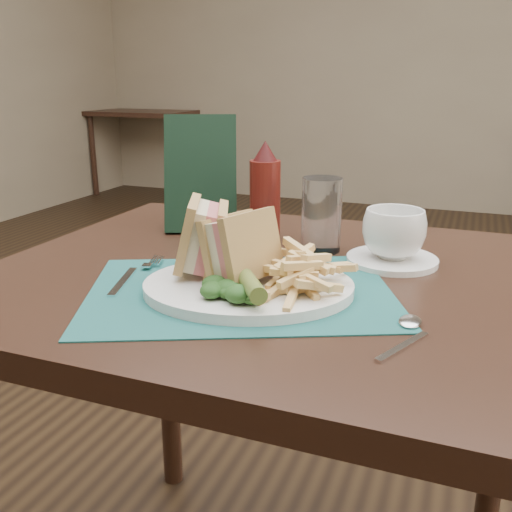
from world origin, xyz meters
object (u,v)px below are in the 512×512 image
Objects in this scene: sandwich_half_a at (188,236)px; ketchup_bottle at (265,191)px; coffee_cup at (394,234)px; saucer at (392,260)px; plate at (248,287)px; check_presenter at (201,174)px; table_bg_left at (149,152)px; placemat at (240,291)px; sandwich_half_b at (231,243)px; drinking_glass at (321,215)px; table_main at (270,467)px.

sandwich_half_a is 0.59× the size of ketchup_bottle.
ketchup_bottle reaches higher than coffee_cup.
sandwich_half_a is 0.35m from saucer.
plate is 2.91× the size of coffee_cup.
table_bg_left is at bearing 100.48° from check_presenter.
check_presenter is at bearing 124.97° from placemat.
check_presenter is at bearing 144.28° from sandwich_half_b.
sandwich_half_b is 0.79× the size of drinking_glass.
drinking_glass is 0.27m from check_presenter.
table_bg_left is at bearing 99.45° from sandwich_half_a.
table_bg_left is at bearing 123.97° from table_main.
saucer is at bearing 31.79° from table_main.
placemat is 3.33× the size of drinking_glass.
ketchup_bottle is 0.80× the size of check_presenter.
table_main is 4.84× the size of ketchup_bottle.
check_presenter is (-0.26, 0.06, 0.05)m from drinking_glass.
table_main is 6.92× the size of drinking_glass.
table_bg_left is 4.69m from sandwich_half_b.
plate is (0.00, -0.11, 0.38)m from table_main.
placemat is 0.29m from ketchup_bottle.
table_main is 8.22× the size of sandwich_half_a.
sandwich_half_b is (0.07, -0.00, -0.00)m from sandwich_half_a.
table_bg_left is 3.87× the size of check_presenter.
drinking_glass is at bearing 35.60° from sandwich_half_a.
plate is at bearing 4.81° from sandwich_half_b.
table_main is at bearing -65.92° from ketchup_bottle.
saucer reaches higher than table_bg_left.
check_presenter is at bearing 108.04° from plate.
sandwich_half_b is 0.29m from coffee_cup.
placemat is 0.11m from sandwich_half_a.
saucer is 0.65× the size of check_presenter.
drinking_glass is at bearing -14.03° from ketchup_bottle.
table_bg_left is at bearing 126.50° from saucer.
saucer reaches higher than table_main.
table_main is at bearing 72.54° from plate.
plate is at bearing -56.74° from table_bg_left.
coffee_cup is at bearing 0.00° from saucer.
table_main is at bearing 94.89° from sandwich_half_b.
drinking_glass is at bearing 93.85° from sandwich_half_b.
ketchup_bottle is at bearing 167.12° from coffee_cup.
plate is at bearing -75.96° from check_presenter.
drinking_glass reaches higher than saucer.
placemat is 0.38m from check_presenter.
saucer is (0.27, 0.20, -0.07)m from sandwich_half_a.
sandwich_half_a is at bearing -89.81° from check_presenter.
placemat is at bearing -130.63° from coffee_cup.
table_main is 0.39m from placemat.
coffee_cup is at bearing -53.50° from table_bg_left.
drinking_glass is 0.70× the size of ketchup_bottle.
placemat is 1.44× the size of plate.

